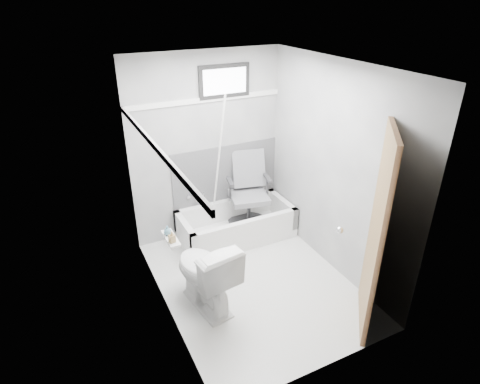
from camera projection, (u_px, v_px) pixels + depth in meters
floor at (253, 282)px, 4.60m from camera, size 2.60×2.60×0.00m
ceiling at (258, 66)px, 3.52m from camera, size 2.60×2.60×0.00m
wall_back at (207, 148)px, 5.10m from camera, size 2.00×0.02×2.40m
wall_front at (337, 257)px, 3.02m from camera, size 2.00×0.02×2.40m
wall_left at (159, 210)px, 3.67m from camera, size 0.02×2.60×2.40m
wall_right at (334, 171)px, 4.46m from camera, size 0.02×2.60×2.40m
bathtub at (236, 224)px, 5.34m from camera, size 1.50×0.70×0.42m
office_chair at (249, 192)px, 5.28m from camera, size 0.69×0.69×0.99m
toilet at (205, 273)px, 4.10m from camera, size 0.58×0.89×0.81m
door at (422, 245)px, 3.51m from camera, size 0.78×0.78×2.00m
window at (224, 81)px, 4.82m from camera, size 0.66×0.04×0.40m
backerboard at (226, 173)px, 5.37m from camera, size 1.50×0.02×0.78m
trim_back at (206, 100)px, 4.81m from camera, size 2.00×0.02×0.06m
trim_left at (154, 145)px, 3.39m from camera, size 0.02×2.60×0.06m
pole at (218, 165)px, 5.00m from camera, size 0.02×0.54×1.89m
shelf at (171, 238)px, 3.78m from camera, size 0.10×0.32×0.02m
soap_bottle_a at (172, 237)px, 3.69m from camera, size 0.06×0.06×0.12m
soap_bottle_b at (167, 230)px, 3.80m from camera, size 0.09×0.09×0.09m
faucet at (196, 197)px, 5.29m from camera, size 0.26×0.10×0.16m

